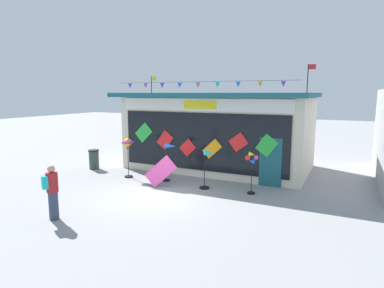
{
  "coord_description": "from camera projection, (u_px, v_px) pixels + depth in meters",
  "views": [
    {
      "loc": [
        6.33,
        -9.91,
        3.78
      ],
      "look_at": [
        0.13,
        2.71,
        1.56
      ],
      "focal_mm": 30.21,
      "sensor_mm": 36.0,
      "label": 1
    }
  ],
  "objects": [
    {
      "name": "ground_plane",
      "position": [
        157.0,
        195.0,
        12.13
      ],
      "size": [
        80.0,
        80.0,
        0.0
      ],
      "primitive_type": "plane",
      "color": "gray"
    },
    {
      "name": "kite_shop_building",
      "position": [
        220.0,
        130.0,
        16.43
      ],
      "size": [
        9.13,
        5.54,
        5.04
      ],
      "color": "beige",
      "rests_on": "ground_plane"
    },
    {
      "name": "wind_spinner_far_left",
      "position": [
        128.0,
        147.0,
        14.46
      ],
      "size": [
        0.38,
        0.38,
        1.78
      ],
      "color": "black",
      "rests_on": "ground_plane"
    },
    {
      "name": "wind_spinner_left",
      "position": [
        169.0,
        154.0,
        13.78
      ],
      "size": [
        0.64,
        0.34,
        1.67
      ],
      "color": "black",
      "rests_on": "ground_plane"
    },
    {
      "name": "wind_spinner_center_left",
      "position": [
        208.0,
        164.0,
        12.72
      ],
      "size": [
        0.64,
        0.4,
        1.57
      ],
      "color": "black",
      "rests_on": "ground_plane"
    },
    {
      "name": "wind_spinner_center_right",
      "position": [
        252.0,
        164.0,
        12.04
      ],
      "size": [
        0.45,
        0.29,
        1.63
      ],
      "color": "black",
      "rests_on": "ground_plane"
    },
    {
      "name": "person_near_camera",
      "position": [
        52.0,
        191.0,
        9.63
      ],
      "size": [
        0.43,
        0.48,
        1.68
      ],
      "rotation": [
        0.0,
        0.0,
        2.59
      ],
      "color": "#333D56",
      "rests_on": "ground_plane"
    },
    {
      "name": "trash_bin",
      "position": [
        94.0,
        159.0,
        16.2
      ],
      "size": [
        0.52,
        0.52,
        0.99
      ],
      "color": "#2D4238",
      "rests_on": "ground_plane"
    },
    {
      "name": "display_kite_on_ground",
      "position": [
        161.0,
        171.0,
        13.04
      ],
      "size": [
        1.31,
        0.42,
        1.31
      ],
      "primitive_type": "cube",
      "rotation": [
        -0.32,
        0.79,
        0.0
      ],
      "color": "#EA4CA3",
      "rests_on": "ground_plane"
    }
  ]
}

